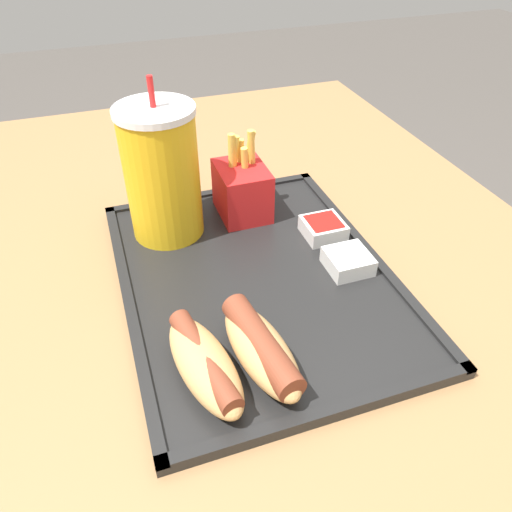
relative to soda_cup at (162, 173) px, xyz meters
name	(u,v)px	position (x,y,z in m)	size (l,w,h in m)	color
dining_table	(240,476)	(-0.16, -0.04, -0.47)	(1.27, 0.89, 0.76)	olive
food_tray	(256,279)	(-0.13, -0.08, -0.09)	(0.41, 0.31, 0.01)	black
soda_cup	(162,173)	(0.00, 0.00, 0.00)	(0.10, 0.10, 0.20)	gold
hot_dog_far	(204,364)	(-0.25, 0.01, -0.06)	(0.14, 0.07, 0.04)	tan
hot_dog_near	(262,348)	(-0.25, -0.04, -0.06)	(0.14, 0.07, 0.04)	tan
fries_carton	(242,188)	(0.01, -0.11, -0.05)	(0.08, 0.06, 0.12)	red
sauce_cup_mayo	(348,261)	(-0.15, -0.19, -0.07)	(0.05, 0.05, 0.02)	silver
sauce_cup_ketchup	(323,228)	(-0.08, -0.19, -0.07)	(0.05, 0.05, 0.02)	silver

